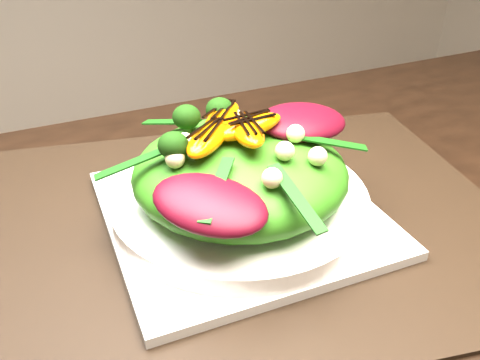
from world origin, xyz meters
name	(u,v)px	position (x,y,z in m)	size (l,w,h in m)	color
placemat	(240,218)	(-0.22, 0.12, 0.75)	(0.56, 0.43, 0.00)	black
plate_base	(240,212)	(-0.22, 0.12, 0.76)	(0.27, 0.27, 0.01)	silver
salad_bowl	(240,200)	(-0.22, 0.12, 0.77)	(0.26, 0.26, 0.02)	white
lettuce_mound	(240,172)	(-0.22, 0.12, 0.81)	(0.22, 0.22, 0.07)	#347716
radicchio_leaf	(303,122)	(-0.15, 0.13, 0.85)	(0.10, 0.06, 0.02)	#440712
orange_segment	(216,129)	(-0.24, 0.13, 0.85)	(0.07, 0.03, 0.02)	orange
broccoli_floret	(163,127)	(-0.29, 0.16, 0.85)	(0.04, 0.04, 0.04)	#173209
macadamia_nut	(284,141)	(-0.19, 0.09, 0.85)	(0.02, 0.02, 0.02)	beige
balsamic_drizzle	(216,120)	(-0.24, 0.13, 0.86)	(0.05, 0.00, 0.00)	black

